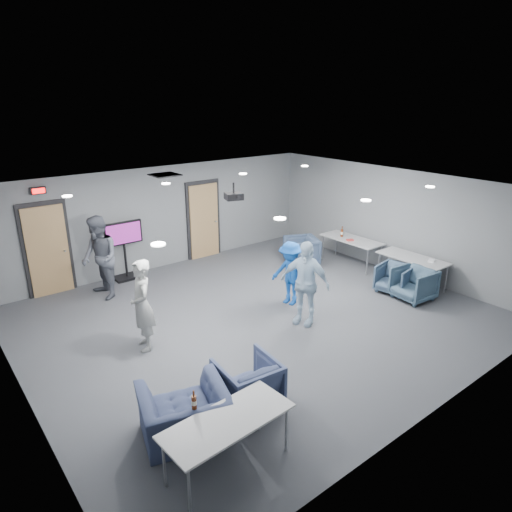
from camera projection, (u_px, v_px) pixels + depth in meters
floor at (257, 317)px, 9.62m from camera, size 9.00×9.00×0.00m
ceiling at (257, 190)px, 8.72m from camera, size 9.00×9.00×0.00m
wall_back at (164, 217)px, 12.13m from camera, size 9.00×0.02×2.70m
wall_front at (440, 334)px, 6.21m from camera, size 9.00×0.02×2.70m
wall_left at (12, 322)px, 6.54m from camera, size 0.02×8.00×2.70m
wall_right at (393, 221)px, 11.80m from camera, size 0.02×8.00×2.70m
door_left at (48, 250)px, 10.44m from camera, size 1.06×0.17×2.24m
door_right at (204, 221)px, 12.89m from camera, size 1.06×0.17×2.24m
exit_sign at (38, 191)px, 9.96m from camera, size 0.32×0.08×0.16m
hvac_diffuser at (165, 175)px, 10.50m from camera, size 0.60×0.60×0.03m
downlights at (257, 191)px, 8.72m from camera, size 6.18×3.78×0.02m
person_a at (142, 305)px, 8.19m from camera, size 0.55×0.70×1.72m
person_b at (100, 258)px, 10.26m from camera, size 0.75×0.95×1.92m
person_c at (305, 283)px, 9.12m from camera, size 0.80×1.11×1.75m
person_d at (290, 273)px, 10.02m from camera, size 0.72×1.02×1.44m
chair_right_a at (301, 251)px, 12.49m from camera, size 1.12×1.10×0.77m
chair_right_b at (394, 278)px, 10.75m from camera, size 0.86×0.84×0.68m
chair_right_c at (414, 284)px, 10.35m from camera, size 0.89×0.87×0.75m
chair_front_a at (248, 384)px, 6.75m from camera, size 0.91×0.94×0.78m
chair_front_b at (184, 414)px, 6.13m from camera, size 1.38×1.28×0.74m
table_right_a at (352, 241)px, 12.40m from camera, size 0.72×1.73×0.73m
table_right_b at (413, 259)px, 10.99m from camera, size 0.70×1.68×0.73m
table_front_left at (228, 423)px, 5.52m from camera, size 1.69×0.78×0.73m
bottle_front at (194, 402)px, 5.67m from camera, size 0.07×0.07×0.26m
bottle_right at (342, 233)px, 12.54m from camera, size 0.08×0.08×0.30m
snack_box at (350, 240)px, 12.22m from camera, size 0.21×0.18×0.04m
wrapper at (431, 261)px, 10.70m from camera, size 0.22×0.19×0.04m
tv_stand at (124, 247)px, 11.37m from camera, size 0.97×0.46×1.49m
projector at (234, 196)px, 9.65m from camera, size 0.44×0.40×0.36m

